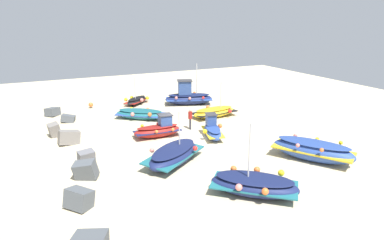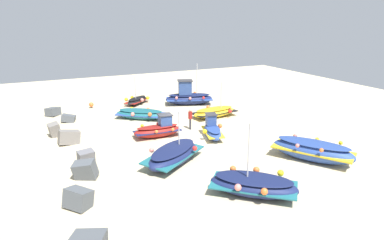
{
  "view_description": "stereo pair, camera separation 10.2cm",
  "coord_description": "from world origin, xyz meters",
  "px_view_note": "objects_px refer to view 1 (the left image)",
  "views": [
    {
      "loc": [
        -22.19,
        9.76,
        8.65
      ],
      "look_at": [
        0.84,
        -1.29,
        0.9
      ],
      "focal_mm": 32.47,
      "sensor_mm": 36.0,
      "label": 1
    },
    {
      "loc": [
        -22.23,
        9.67,
        8.65
      ],
      "look_at": [
        0.84,
        -1.29,
        0.9
      ],
      "focal_mm": 32.47,
      "sensor_mm": 36.0,
      "label": 2
    }
  ],
  "objects_px": {
    "fishing_boat_0": "(137,100)",
    "fishing_boat_4": "(174,155)",
    "fishing_boat_5": "(188,97)",
    "mooring_buoy_0": "(91,105)",
    "fishing_boat_7": "(212,130)",
    "fishing_boat_2": "(214,112)",
    "fishing_boat_8": "(158,130)",
    "fishing_boat_1": "(254,185)",
    "fishing_boat_6": "(313,150)",
    "fishing_boat_3": "(140,114)",
    "person_walking": "(190,118)"
  },
  "relations": [
    {
      "from": "fishing_boat_0",
      "to": "fishing_boat_4",
      "type": "distance_m",
      "value": 15.36
    },
    {
      "from": "fishing_boat_5",
      "to": "mooring_buoy_0",
      "type": "relative_size",
      "value": 9.18
    },
    {
      "from": "fishing_boat_7",
      "to": "fishing_boat_2",
      "type": "bearing_deg",
      "value": -14.41
    },
    {
      "from": "fishing_boat_8",
      "to": "fishing_boat_4",
      "type": "bearing_deg",
      "value": -96.68
    },
    {
      "from": "fishing_boat_1",
      "to": "fishing_boat_6",
      "type": "relative_size",
      "value": 0.88
    },
    {
      "from": "fishing_boat_3",
      "to": "fishing_boat_4",
      "type": "relative_size",
      "value": 0.9
    },
    {
      "from": "fishing_boat_5",
      "to": "fishing_boat_6",
      "type": "height_order",
      "value": "fishing_boat_5"
    },
    {
      "from": "fishing_boat_2",
      "to": "fishing_boat_7",
      "type": "relative_size",
      "value": 1.32
    },
    {
      "from": "person_walking",
      "to": "fishing_boat_6",
      "type": "bearing_deg",
      "value": -47.64
    },
    {
      "from": "fishing_boat_7",
      "to": "fishing_boat_3",
      "type": "bearing_deg",
      "value": 42.39
    },
    {
      "from": "fishing_boat_3",
      "to": "mooring_buoy_0",
      "type": "height_order",
      "value": "fishing_boat_3"
    },
    {
      "from": "fishing_boat_0",
      "to": "fishing_boat_7",
      "type": "distance_m",
      "value": 12.25
    },
    {
      "from": "person_walking",
      "to": "fishing_boat_3",
      "type": "bearing_deg",
      "value": 137.83
    },
    {
      "from": "fishing_boat_2",
      "to": "fishing_boat_6",
      "type": "distance_m",
      "value": 11.07
    },
    {
      "from": "fishing_boat_2",
      "to": "fishing_boat_8",
      "type": "height_order",
      "value": "fishing_boat_2"
    },
    {
      "from": "fishing_boat_3",
      "to": "person_walking",
      "type": "relative_size",
      "value": 2.64
    },
    {
      "from": "fishing_boat_6",
      "to": "person_walking",
      "type": "relative_size",
      "value": 3.11
    },
    {
      "from": "fishing_boat_2",
      "to": "fishing_boat_6",
      "type": "height_order",
      "value": "fishing_boat_2"
    },
    {
      "from": "fishing_boat_0",
      "to": "fishing_boat_4",
      "type": "relative_size",
      "value": 0.66
    },
    {
      "from": "fishing_boat_0",
      "to": "fishing_boat_6",
      "type": "distance_m",
      "value": 19.32
    },
    {
      "from": "fishing_boat_7",
      "to": "mooring_buoy_0",
      "type": "xyz_separation_m",
      "value": [
        12.4,
        6.58,
        -0.22
      ]
    },
    {
      "from": "fishing_boat_4",
      "to": "mooring_buoy_0",
      "type": "height_order",
      "value": "fishing_boat_4"
    },
    {
      "from": "fishing_boat_6",
      "to": "fishing_boat_1",
      "type": "bearing_deg",
      "value": -102.64
    },
    {
      "from": "fishing_boat_2",
      "to": "mooring_buoy_0",
      "type": "relative_size",
      "value": 7.85
    },
    {
      "from": "fishing_boat_5",
      "to": "fishing_boat_7",
      "type": "bearing_deg",
      "value": 95.16
    },
    {
      "from": "fishing_boat_4",
      "to": "fishing_boat_1",
      "type": "bearing_deg",
      "value": 76.61
    },
    {
      "from": "fishing_boat_1",
      "to": "fishing_boat_2",
      "type": "height_order",
      "value": "fishing_boat_1"
    },
    {
      "from": "fishing_boat_4",
      "to": "person_walking",
      "type": "bearing_deg",
      "value": -159.52
    },
    {
      "from": "fishing_boat_8",
      "to": "fishing_boat_0",
      "type": "bearing_deg",
      "value": 84.43
    },
    {
      "from": "fishing_boat_2",
      "to": "fishing_boat_4",
      "type": "relative_size",
      "value": 0.89
    },
    {
      "from": "fishing_boat_0",
      "to": "fishing_boat_6",
      "type": "relative_size",
      "value": 0.62
    },
    {
      "from": "fishing_boat_7",
      "to": "mooring_buoy_0",
      "type": "relative_size",
      "value": 5.93
    },
    {
      "from": "fishing_boat_1",
      "to": "fishing_boat_6",
      "type": "bearing_deg",
      "value": 61.09
    },
    {
      "from": "fishing_boat_1",
      "to": "person_walking",
      "type": "xyz_separation_m",
      "value": [
        10.75,
        -1.55,
        0.43
      ]
    },
    {
      "from": "fishing_boat_8",
      "to": "fishing_boat_2",
      "type": "bearing_deg",
      "value": 26.81
    },
    {
      "from": "fishing_boat_6",
      "to": "fishing_boat_2",
      "type": "bearing_deg",
      "value": 152.62
    },
    {
      "from": "fishing_boat_1",
      "to": "fishing_boat_6",
      "type": "height_order",
      "value": "fishing_boat_1"
    },
    {
      "from": "fishing_boat_7",
      "to": "fishing_boat_8",
      "type": "bearing_deg",
      "value": 79.43
    },
    {
      "from": "fishing_boat_6",
      "to": "fishing_boat_3",
      "type": "bearing_deg",
      "value": 175.97
    },
    {
      "from": "fishing_boat_6",
      "to": "mooring_buoy_0",
      "type": "distance_m",
      "value": 21.36
    },
    {
      "from": "fishing_boat_0",
      "to": "fishing_boat_7",
      "type": "relative_size",
      "value": 0.97
    },
    {
      "from": "fishing_boat_0",
      "to": "fishing_boat_1",
      "type": "bearing_deg",
      "value": -133.29
    },
    {
      "from": "fishing_boat_5",
      "to": "person_walking",
      "type": "height_order",
      "value": "fishing_boat_5"
    },
    {
      "from": "fishing_boat_1",
      "to": "fishing_boat_4",
      "type": "xyz_separation_m",
      "value": [
        5.27,
        2.14,
        0.03
      ]
    },
    {
      "from": "fishing_boat_0",
      "to": "person_walking",
      "type": "distance_m",
      "value": 9.82
    },
    {
      "from": "fishing_boat_1",
      "to": "mooring_buoy_0",
      "type": "distance_m",
      "value": 21.23
    },
    {
      "from": "fishing_boat_5",
      "to": "mooring_buoy_0",
      "type": "bearing_deg",
      "value": 3.13
    },
    {
      "from": "fishing_boat_6",
      "to": "fishing_boat_7",
      "type": "height_order",
      "value": "fishing_boat_7"
    },
    {
      "from": "fishing_boat_6",
      "to": "person_walking",
      "type": "distance_m",
      "value": 9.74
    },
    {
      "from": "fishing_boat_0",
      "to": "fishing_boat_4",
      "type": "height_order",
      "value": "fishing_boat_4"
    }
  ]
}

